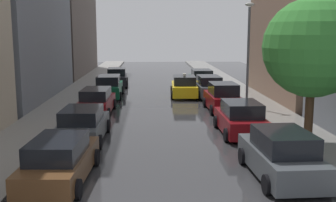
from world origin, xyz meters
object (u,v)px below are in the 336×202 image
parked_car_left_nearest (60,161)px  parked_car_left_fourth (109,87)px  parked_car_left_third (96,102)px  parked_car_right_second (241,119)px  street_tree_right (313,48)px  parked_car_right_fourth (208,87)px  parked_car_left_fifth (117,78)px  taxi_midroad (184,87)px  parked_car_right_third (223,98)px  parked_car_right_fifth (201,79)px  parked_car_right_nearest (281,156)px  parked_car_left_second (83,125)px  lamp_post_right (248,47)px

parked_car_left_nearest → parked_car_left_fourth: size_ratio=1.01×
parked_car_left_third → parked_car_left_fourth: parked_car_left_fourth is taller
parked_car_right_second → street_tree_right: street_tree_right is taller
parked_car_right_second → street_tree_right: 4.98m
parked_car_right_fourth → parked_car_left_third: bearing=127.1°
parked_car_left_fifth → parked_car_right_fourth: 10.07m
parked_car_left_nearest → parked_car_right_second: parked_car_right_second is taller
taxi_midroad → street_tree_right: 15.49m
parked_car_left_fifth → parked_car_right_third: (7.65, -12.42, 0.06)m
parked_car_right_fourth → parked_car_left_nearest: bearing=155.1°
parked_car_right_second → parked_car_right_fourth: (0.05, 11.75, -0.00)m
parked_car_left_fourth → street_tree_right: street_tree_right is taller
parked_car_left_fifth → parked_car_right_third: bearing=-151.1°
parked_car_left_nearest → parked_car_right_fifth: bearing=-15.2°
parked_car_right_nearest → street_tree_right: (2.25, 3.47, 3.52)m
parked_car_right_third → parked_car_right_fourth: 5.77m
parked_car_left_fifth → parked_car_right_nearest: (7.59, -24.48, 0.02)m
parked_car_right_fifth → parked_car_right_nearest: bearing=179.0°
parked_car_left_fifth → parked_car_right_second: parked_car_left_fifth is taller
parked_car_left_fifth → parked_car_right_third: parked_car_right_third is taller
taxi_midroad → parked_car_left_fifth: bearing=43.2°
taxi_midroad → parked_car_left_fourth: bearing=93.5°
parked_car_left_fourth → parked_car_right_second: size_ratio=1.12×
parked_car_right_fifth → parked_car_left_third: bearing=146.3°
street_tree_right → parked_car_right_third: bearing=104.3°
parked_car_left_nearest → parked_car_right_fourth: (7.47, 17.87, 0.04)m
parked_car_left_nearest → parked_car_right_third: bearing=-29.4°
parked_car_left_fifth → parked_car_left_fourth: bearing=176.6°
parked_car_left_second → lamp_post_right: size_ratio=0.70×
parked_car_left_second → taxi_midroad: size_ratio=1.03×
parked_car_left_fourth → parked_car_right_nearest: size_ratio=1.06×
parked_car_right_third → lamp_post_right: (1.68, 0.62, 3.15)m
parked_car_right_nearest → street_tree_right: bearing=-35.3°
parked_car_right_second → parked_car_right_fifth: bearing=-1.5°
parked_car_right_third → parked_car_right_fifth: bearing=-2.0°
parked_car_right_third → lamp_post_right: bearing=-71.3°
parked_car_left_third → parked_car_left_fifth: bearing=0.7°
parked_car_right_second → taxi_midroad: taxi_midroad is taller
parked_car_right_third → taxi_midroad: taxi_midroad is taller
parked_car_left_nearest → taxi_midroad: 18.87m
parked_car_left_nearest → parked_car_left_fifth: size_ratio=1.16×
parked_car_left_fifth → parked_car_right_fifth: bearing=-98.6°
parked_car_right_third → parked_car_right_fifth: (0.07, 11.63, -0.09)m
parked_car_right_nearest → street_tree_right: size_ratio=0.73×
parked_car_right_second → parked_car_right_fourth: size_ratio=0.90×
lamp_post_right → parked_car_right_second: bearing=-105.5°
parked_car_left_second → parked_car_right_second: parked_car_right_second is taller
parked_car_left_fourth → parked_car_right_second: (7.57, -11.75, -0.02)m
parked_car_right_fourth → parked_car_right_fifth: parked_car_right_fourth is taller
parked_car_right_fifth → parked_car_right_second: bearing=178.6°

